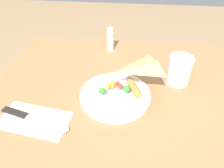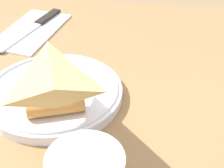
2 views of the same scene
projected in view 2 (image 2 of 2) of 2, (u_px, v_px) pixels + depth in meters
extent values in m
cube|color=brown|center=(22.00, 113.00, 1.13)|extent=(0.06, 0.06, 0.71)
cube|color=brown|center=(207.00, 133.00, 1.05)|extent=(0.06, 0.06, 0.71)
cylinder|color=white|center=(54.00, 93.00, 0.57)|extent=(0.23, 0.23, 0.02)
torus|color=white|center=(53.00, 88.00, 0.56)|extent=(0.22, 0.22, 0.01)
pyramid|color=#E0B266|center=(52.00, 81.00, 0.57)|extent=(0.17, 0.14, 0.02)
cylinder|color=#C68942|center=(56.00, 107.00, 0.51)|extent=(0.05, 0.09, 0.02)
sphere|color=red|center=(64.00, 80.00, 0.54)|extent=(0.02, 0.02, 0.02)
sphere|color=red|center=(54.00, 82.00, 0.54)|extent=(0.02, 0.02, 0.02)
sphere|color=#388433|center=(47.00, 62.00, 0.58)|extent=(0.02, 0.02, 0.02)
sphere|color=orange|center=(56.00, 69.00, 0.57)|extent=(0.02, 0.02, 0.02)
sphere|color=#388433|center=(42.00, 89.00, 0.52)|extent=(0.02, 0.02, 0.02)
sphere|color=orange|center=(62.00, 73.00, 0.55)|extent=(0.02, 0.02, 0.02)
torus|color=white|center=(85.00, 159.00, 0.33)|extent=(0.08, 0.08, 0.00)
cube|color=silver|center=(31.00, 31.00, 0.77)|extent=(0.22, 0.14, 0.00)
cube|color=black|center=(48.00, 17.00, 0.81)|extent=(0.09, 0.04, 0.01)
cube|color=silver|center=(20.00, 37.00, 0.73)|extent=(0.13, 0.05, 0.00)
ellipsoid|color=silver|center=(1.00, 50.00, 0.69)|extent=(0.02, 0.02, 0.00)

